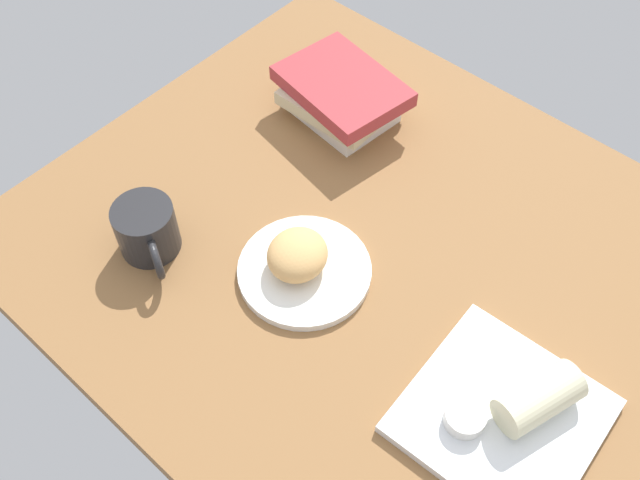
{
  "coord_description": "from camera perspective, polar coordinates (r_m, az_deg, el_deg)",
  "views": [
    {
      "loc": [
        -36.6,
        55.46,
        96.76
      ],
      "look_at": [
        7.53,
        5.7,
        7.0
      ],
      "focal_mm": 40.77,
      "sensor_mm": 36.0,
      "label": 1
    }
  ],
  "objects": [
    {
      "name": "square_plate",
      "position": [
        1.03,
        14.06,
        -13.24
      ],
      "size": [
        25.26,
        25.26,
        1.6
      ],
      "primitive_type": "cube",
      "rotation": [
        0.0,
        0.0,
        0.05
      ],
      "color": "white",
      "rests_on": "dining_table"
    },
    {
      "name": "sauce_cup",
      "position": [
        0.99,
        11.31,
        -13.48
      ],
      "size": [
        5.51,
        5.51,
        2.26
      ],
      "color": "silver",
      "rests_on": "square_plate"
    },
    {
      "name": "scone_pastry",
      "position": [
        1.09,
        -1.78,
        -1.16
      ],
      "size": [
        11.97,
        12.46,
        5.47
      ],
      "primitive_type": "ellipsoid",
      "rotation": [
        0.0,
        0.0,
        1.93
      ],
      "color": "tan",
      "rests_on": "round_plate"
    },
    {
      "name": "round_plate",
      "position": [
        1.11,
        -1.23,
        -2.43
      ],
      "size": [
        20.55,
        20.55,
        1.4
      ],
      "primitive_type": "cylinder",
      "color": "white",
      "rests_on": "dining_table"
    },
    {
      "name": "breakfast_wrap",
      "position": [
        1.01,
        16.8,
        -11.82
      ],
      "size": [
        9.04,
        12.83,
        5.7
      ],
      "primitive_type": "cylinder",
      "rotation": [
        1.57,
        0.0,
        2.82
      ],
      "color": "beige",
      "rests_on": "square_plate"
    },
    {
      "name": "coffee_mug",
      "position": [
        1.14,
        -13.43,
        0.78
      ],
      "size": [
        13.39,
        9.51,
        8.63
      ],
      "color": "#262628",
      "rests_on": "dining_table"
    },
    {
      "name": "book_stack",
      "position": [
        1.31,
        1.7,
        11.24
      ],
      "size": [
        23.92,
        19.07,
        8.41
      ],
      "color": "silver",
      "rests_on": "dining_table"
    },
    {
      "name": "dining_table",
      "position": [
        1.16,
        4.67,
        -1.77
      ],
      "size": [
        110.0,
        90.0,
        4.0
      ],
      "primitive_type": "cube",
      "color": "olive",
      "rests_on": "ground"
    }
  ]
}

